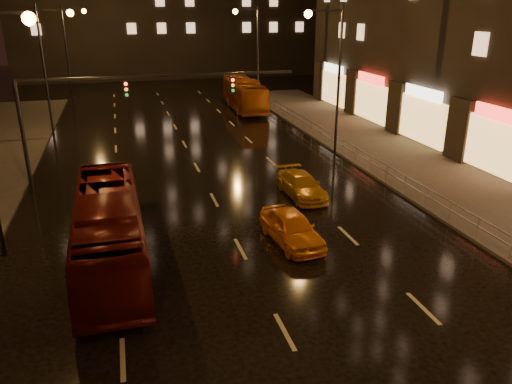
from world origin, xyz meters
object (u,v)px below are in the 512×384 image
at_px(bus_red, 109,229).
at_px(taxi_near, 292,228).
at_px(taxi_far, 301,185).
at_px(bus_curb, 244,94).

relative_size(bus_red, taxi_near, 2.52).
relative_size(bus_red, taxi_far, 2.48).
height_order(bus_red, taxi_near, bus_red).
relative_size(taxi_near, taxi_far, 0.98).
bearing_deg(taxi_near, taxi_far, 59.93).
height_order(bus_red, bus_curb, bus_curb).
bearing_deg(bus_curb, bus_red, -111.10).
bearing_deg(taxi_near, bus_curb, 74.18).
xyz_separation_m(taxi_near, taxi_far, (2.40, 5.30, -0.09)).
height_order(bus_red, taxi_far, bus_red).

